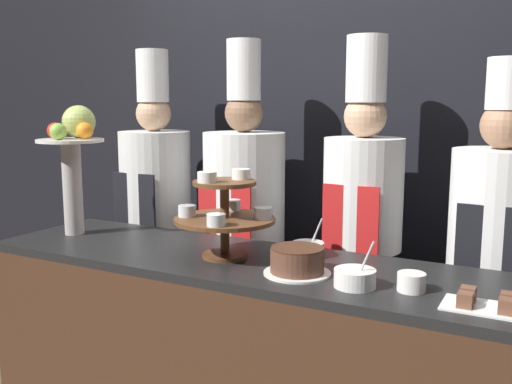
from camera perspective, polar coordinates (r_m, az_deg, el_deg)
wall_back at (r=3.06m, az=7.90°, el=6.28°), size 10.00×0.06×2.80m
buffet_counter at (r=2.41m, az=-1.17°, el=-17.44°), size 2.20×0.59×0.93m
tiered_stand at (r=2.22m, az=-3.15°, el=-2.04°), size 0.40×0.40×0.35m
fruit_pedestal at (r=2.75m, az=-17.76°, el=4.13°), size 0.30×0.30×0.59m
cake_round at (r=2.04m, az=4.14°, el=-6.93°), size 0.24×0.24×0.10m
cup_white at (r=1.93m, az=15.28°, el=-8.68°), size 0.09×0.09×0.06m
cake_square_tray at (r=1.84m, az=22.06°, el=-10.27°), size 0.25×0.15×0.05m
serving_bowl_near at (r=1.93m, az=9.86°, el=-8.47°), size 0.14×0.14×0.16m
serving_bowl_far at (r=2.28m, az=5.22°, el=-5.71°), size 0.13×0.13×0.16m
chef_left at (r=3.21m, az=-9.97°, el=-1.48°), size 0.39×0.39×1.82m
chef_center_left at (r=2.90m, az=-1.20°, el=-2.47°), size 0.41×0.41×1.84m
chef_center_right at (r=2.66m, az=10.55°, el=-3.20°), size 0.36×0.36×1.83m
chef_right at (r=2.56m, az=22.88°, el=-5.54°), size 0.39×0.39×1.71m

